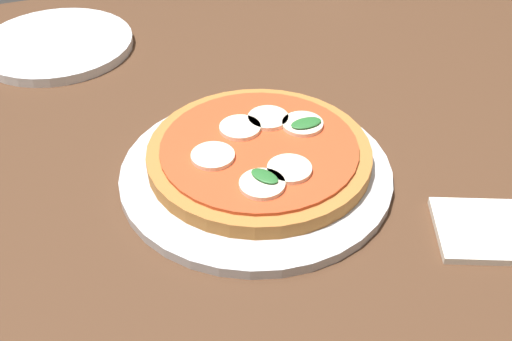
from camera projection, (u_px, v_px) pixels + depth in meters
dining_table at (255, 213)px, 0.79m from camera, size 1.46×1.12×0.72m
serving_tray at (256, 173)px, 0.71m from camera, size 0.31×0.31×0.01m
pizza at (260, 153)px, 0.71m from camera, size 0.25×0.25×0.03m
plate_white at (57, 44)px, 0.95m from camera, size 0.23×0.23×0.01m
napkin at (500, 231)px, 0.65m from camera, size 0.15×0.13×0.01m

